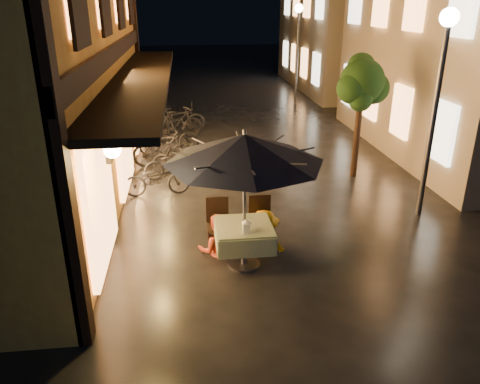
{
  "coord_description": "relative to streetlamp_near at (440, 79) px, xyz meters",
  "views": [
    {
      "loc": [
        -1.99,
        -6.78,
        4.33
      ],
      "look_at": [
        -1.07,
        0.93,
        1.15
      ],
      "focal_mm": 35.0,
      "sensor_mm": 36.0,
      "label": 1
    }
  ],
  "objects": [
    {
      "name": "bicycle_5",
      "position": [
        -5.28,
        6.56,
        -2.36
      ],
      "size": [
        1.92,
        1.17,
        1.12
      ],
      "primitive_type": "imported",
      "rotation": [
        0.0,
        0.0,
        1.95
      ],
      "color": "black",
      "rests_on": "ground"
    },
    {
      "name": "table_lantern",
      "position": [
        -4.07,
        -1.95,
        -2.0
      ],
      "size": [
        0.16,
        0.16,
        0.25
      ],
      "color": "white",
      "rests_on": "cafe_table"
    },
    {
      "name": "cafe_chair_right",
      "position": [
        -3.67,
        -0.93,
        -2.38
      ],
      "size": [
        0.42,
        0.42,
        0.97
      ],
      "color": "black",
      "rests_on": "ground"
    },
    {
      "name": "patio_umbrella",
      "position": [
        -4.07,
        -1.67,
        -0.77
      ],
      "size": [
        2.63,
        2.63,
        2.46
      ],
      "color": "#59595E",
      "rests_on": "ground"
    },
    {
      "name": "bicycle_1",
      "position": [
        -5.19,
        3.08,
        -2.46
      ],
      "size": [
        1.58,
        0.81,
        0.91
      ],
      "primitive_type": "imported",
      "rotation": [
        0.0,
        0.0,
        1.3
      ],
      "color": "black",
      "rests_on": "ground"
    },
    {
      "name": "person_orange",
      "position": [
        -4.51,
        -1.12,
        -2.19
      ],
      "size": [
        0.71,
        0.56,
        1.46
      ],
      "primitive_type": "imported",
      "rotation": [
        0.0,
        0.0,
        3.14
      ],
      "color": "#E04D2C",
      "rests_on": "ground"
    },
    {
      "name": "bicycle_6",
      "position": [
        -5.25,
        7.68,
        -2.41
      ],
      "size": [
        1.93,
        0.72,
        1.01
      ],
      "primitive_type": "imported",
      "rotation": [
        0.0,
        0.0,
        1.54
      ],
      "color": "black",
      "rests_on": "ground"
    },
    {
      "name": "bicycle_4",
      "position": [
        -5.51,
        5.09,
        -2.43
      ],
      "size": [
        1.96,
        1.08,
        0.97
      ],
      "primitive_type": "imported",
      "rotation": [
        0.0,
        0.0,
        1.81
      ],
      "color": "black",
      "rests_on": "ground"
    },
    {
      "name": "street_tree",
      "position": [
        -0.59,
        2.51,
        -0.5
      ],
      "size": [
        1.43,
        1.2,
        3.15
      ],
      "color": "black",
      "rests_on": "ground"
    },
    {
      "name": "bicycle_3",
      "position": [
        -5.63,
        3.87,
        -2.4
      ],
      "size": [
        1.73,
        0.49,
        1.04
      ],
      "primitive_type": "imported",
      "rotation": [
        0.0,
        0.0,
        1.57
      ],
      "color": "black",
      "rests_on": "ground"
    },
    {
      "name": "cafe_table",
      "position": [
        -4.07,
        -1.67,
        -2.33
      ],
      "size": [
        0.99,
        0.99,
        0.78
      ],
      "color": "#59595E",
      "rests_on": "ground"
    },
    {
      "name": "streetlamp_far",
      "position": [
        0.0,
        12.0,
        0.0
      ],
      "size": [
        0.36,
        0.36,
        4.23
      ],
      "color": "#59595E",
      "rests_on": "ground"
    },
    {
      "name": "cafe_chair_left",
      "position": [
        -4.47,
        -0.93,
        -2.38
      ],
      "size": [
        0.42,
        0.42,
        0.97
      ],
      "color": "black",
      "rests_on": "ground"
    },
    {
      "name": "ground",
      "position": [
        -3.0,
        -2.0,
        -2.92
      ],
      "size": [
        90.0,
        90.0,
        0.0
      ],
      "primitive_type": "plane",
      "color": "black",
      "rests_on": "ground"
    },
    {
      "name": "east_building_far",
      "position": [
        4.49,
        16.0,
        0.74
      ],
      "size": [
        7.3,
        10.3,
        7.3
      ],
      "color": "tan",
      "rests_on": "ground"
    },
    {
      "name": "person_yellow",
      "position": [
        -3.63,
        -1.15,
        -2.16
      ],
      "size": [
        1.04,
        0.66,
        1.52
      ],
      "primitive_type": "imported",
      "rotation": [
        0.0,
        0.0,
        3.04
      ],
      "color": "#FFA700",
      "rests_on": "ground"
    },
    {
      "name": "bicycle_2",
      "position": [
        -5.36,
        2.93,
        -2.51
      ],
      "size": [
        1.62,
        0.9,
        0.81
      ],
      "primitive_type": "imported",
      "rotation": [
        0.0,
        0.0,
        1.82
      ],
      "color": "black",
      "rests_on": "ground"
    },
    {
      "name": "bicycle_0",
      "position": [
        -5.73,
        1.78,
        -2.51
      ],
      "size": [
        1.61,
        0.69,
        0.82
      ],
      "primitive_type": "imported",
      "rotation": [
        0.0,
        0.0,
        1.66
      ],
      "color": "black",
      "rests_on": "ground"
    },
    {
      "name": "west_building",
      "position": [
        -8.72,
        2.0,
        0.79
      ],
      "size": [
        5.9,
        11.4,
        7.4
      ],
      "color": "orange",
      "rests_on": "ground"
    },
    {
      "name": "streetlamp_near",
      "position": [
        0.0,
        0.0,
        0.0
      ],
      "size": [
        0.36,
        0.36,
        4.23
      ],
      "color": "#59595E",
      "rests_on": "ground"
    }
  ]
}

